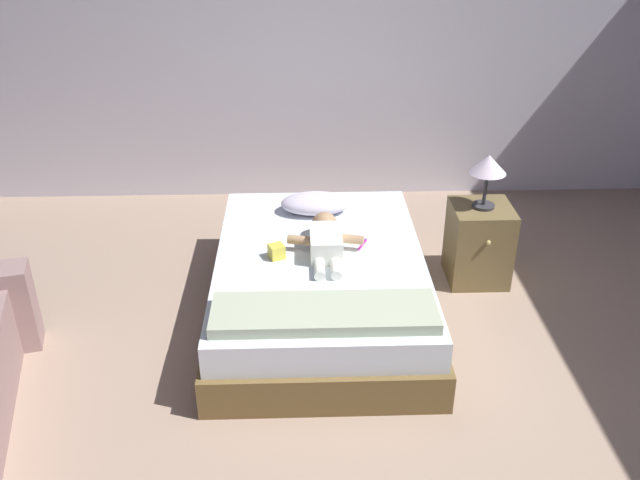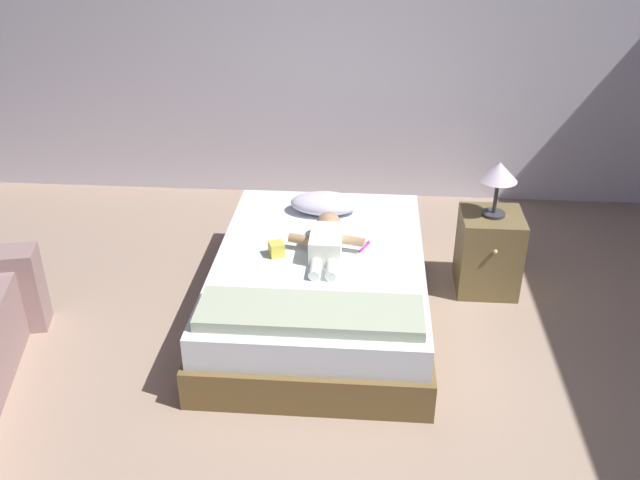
% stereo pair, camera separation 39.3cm
% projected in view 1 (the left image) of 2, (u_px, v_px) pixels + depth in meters
% --- Properties ---
extents(ground_plane, '(8.00, 8.00, 0.00)m').
position_uv_depth(ground_plane, '(379.00, 446.00, 3.28)').
color(ground_plane, tan).
extents(wall_behind_bed, '(8.00, 0.12, 2.76)m').
position_uv_depth(wall_behind_bed, '(343.00, 26.00, 5.26)').
color(wall_behind_bed, silver).
rests_on(wall_behind_bed, ground_plane).
extents(bed, '(1.28, 1.88, 0.41)m').
position_uv_depth(bed, '(320.00, 285.00, 4.18)').
color(bed, brown).
rests_on(bed, ground_plane).
extents(pillow, '(0.46, 0.27, 0.13)m').
position_uv_depth(pillow, '(315.00, 203.00, 4.56)').
color(pillow, silver).
rests_on(pillow, bed).
extents(baby, '(0.46, 0.62, 0.16)m').
position_uv_depth(baby, '(326.00, 240.00, 4.10)').
color(baby, white).
rests_on(baby, bed).
extents(toothbrush, '(0.08, 0.15, 0.02)m').
position_uv_depth(toothbrush, '(363.00, 243.00, 4.19)').
color(toothbrush, '#B0279B').
rests_on(toothbrush, bed).
extents(nightstand, '(0.38, 0.41, 0.53)m').
position_uv_depth(nightstand, '(479.00, 243.00, 4.52)').
color(nightstand, brown).
rests_on(nightstand, ground_plane).
extents(lamp, '(0.23, 0.23, 0.36)m').
position_uv_depth(lamp, '(488.00, 167.00, 4.26)').
color(lamp, '#333338').
rests_on(lamp, nightstand).
extents(blanket, '(1.16, 0.34, 0.06)m').
position_uv_depth(blanket, '(324.00, 313.00, 3.49)').
color(blanket, '#A7B195').
rests_on(blanket, bed).
extents(toy_block, '(0.11, 0.11, 0.08)m').
position_uv_depth(toy_block, '(277.00, 251.00, 4.03)').
color(toy_block, gold).
rests_on(toy_block, bed).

